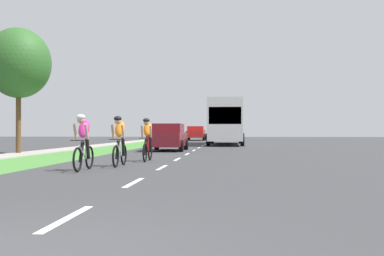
# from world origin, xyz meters

# --- Properties ---
(ground_plane) EXTENTS (120.00, 120.00, 0.00)m
(ground_plane) POSITION_xyz_m (0.00, 20.00, 0.00)
(ground_plane) COLOR #38383A
(grass_verge) EXTENTS (2.98, 70.00, 0.01)m
(grass_verge) POSITION_xyz_m (-5.25, 20.00, 0.00)
(grass_verge) COLOR #478438
(grass_verge) RESTS_ON ground_plane
(sidewalk_concrete) EXTENTS (1.72, 70.00, 0.10)m
(sidewalk_concrete) POSITION_xyz_m (-7.61, 20.00, 0.00)
(sidewalk_concrete) COLOR #9E998E
(sidewalk_concrete) RESTS_ON ground_plane
(lane_markings_center) EXTENTS (0.12, 53.80, 0.01)m
(lane_markings_center) POSITION_xyz_m (0.00, 24.00, 0.00)
(lane_markings_center) COLOR white
(lane_markings_center) RESTS_ON ground_plane
(cyclist_lead) EXTENTS (0.42, 1.72, 1.58)m
(cyclist_lead) POSITION_xyz_m (-2.04, 8.76, 0.81)
(cyclist_lead) COLOR black
(cyclist_lead) RESTS_ON ground_plane
(cyclist_trailing) EXTENTS (0.42, 1.72, 1.58)m
(cyclist_trailing) POSITION_xyz_m (-1.41, 10.37, 0.81)
(cyclist_trailing) COLOR black
(cyclist_trailing) RESTS_ON ground_plane
(cyclist_distant) EXTENTS (0.42, 1.72, 1.58)m
(cyclist_distant) POSITION_xyz_m (-0.96, 12.78, 0.81)
(cyclist_distant) COLOR black
(cyclist_distant) RESTS_ON ground_plane
(sedan_maroon) EXTENTS (1.98, 4.30, 1.52)m
(sedan_maroon) POSITION_xyz_m (-1.42, 21.69, 0.77)
(sedan_maroon) COLOR maroon
(sedan_maroon) RESTS_ON ground_plane
(bus_white) EXTENTS (2.78, 11.60, 3.48)m
(bus_white) POSITION_xyz_m (1.69, 33.45, 1.98)
(bus_white) COLOR silver
(bus_white) RESTS_ON ground_plane
(pickup_red) EXTENTS (2.22, 5.10, 1.64)m
(pickup_red) POSITION_xyz_m (-1.94, 48.94, 0.83)
(pickup_red) COLOR red
(pickup_red) RESTS_ON ground_plane
(suv_silver) EXTENTS (2.15, 4.70, 1.79)m
(suv_silver) POSITION_xyz_m (1.70, 59.05, 0.95)
(suv_silver) COLOR #A5A8AD
(suv_silver) RESTS_ON ground_plane
(street_tree_near) EXTENTS (3.09, 3.09, 6.11)m
(street_tree_near) POSITION_xyz_m (-8.15, 17.43, 4.39)
(street_tree_near) COLOR brown
(street_tree_near) RESTS_ON ground_plane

